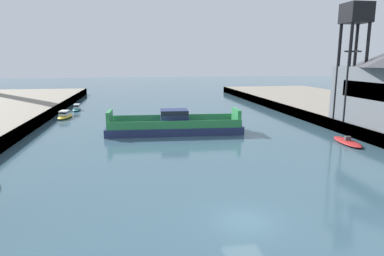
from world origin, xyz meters
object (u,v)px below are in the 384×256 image
(chain_ferry, at_px, (174,125))
(moored_boat_mid_left, at_px, (77,108))
(moored_boat_mid_right, at_px, (65,115))
(crane_tower, at_px, (355,29))
(moored_boat_near_right, at_px, (347,142))

(chain_ferry, bearing_deg, moored_boat_mid_left, 124.60)
(moored_boat_mid_right, distance_m, crane_tower, 49.10)
(moored_boat_mid_right, bearing_deg, chain_ferry, -41.08)
(chain_ferry, relative_size, moored_boat_mid_right, 3.02)
(moored_boat_near_right, relative_size, moored_boat_mid_right, 0.97)
(moored_boat_mid_left, bearing_deg, moored_boat_near_right, -43.04)
(moored_boat_mid_left, distance_m, moored_boat_mid_right, 9.78)
(crane_tower, bearing_deg, moored_boat_mid_left, 145.55)
(chain_ferry, height_order, moored_boat_mid_right, chain_ferry)
(moored_boat_mid_left, relative_size, moored_boat_mid_right, 0.77)
(moored_boat_mid_left, relative_size, crane_tower, 0.31)
(moored_boat_near_right, height_order, moored_boat_mid_left, moored_boat_mid_left)
(chain_ferry, height_order, crane_tower, crane_tower)
(moored_boat_mid_left, height_order, crane_tower, crane_tower)
(moored_boat_near_right, height_order, moored_boat_mid_right, moored_boat_mid_right)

